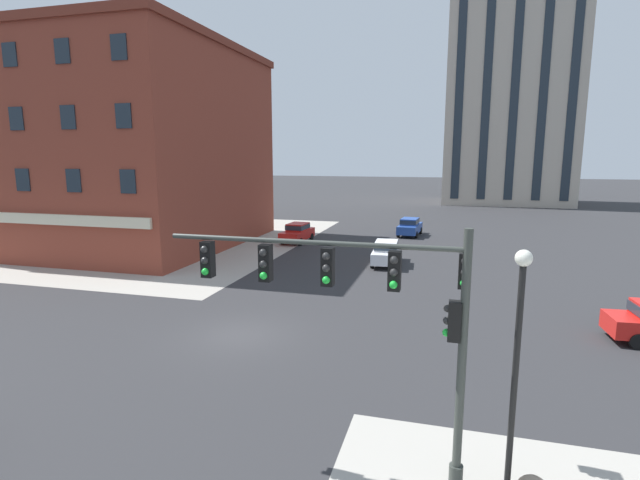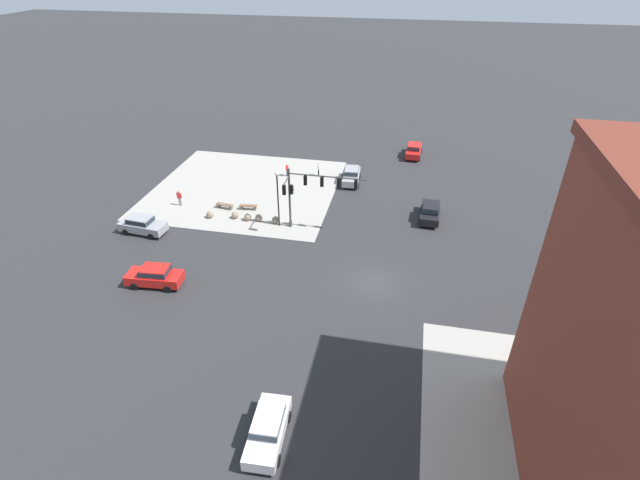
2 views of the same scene
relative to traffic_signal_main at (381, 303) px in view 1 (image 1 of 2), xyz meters
name	(u,v)px [view 1 (image 1 of 2)]	position (x,y,z in m)	size (l,w,h in m)	color
ground_plane	(239,335)	(-7.04, 7.24, -4.18)	(320.00, 320.00, 0.00)	#2D2D30
sidewalk_far_corner	(133,238)	(-27.04, 27.24, -4.18)	(32.00, 32.00, 0.02)	#A8A399
traffic_signal_main	(381,303)	(0.00, 0.00, 0.00)	(7.24, 2.09, 6.03)	#383D38
street_lamp_corner_near	(517,346)	(2.96, -0.11, -0.68)	(0.36, 0.36, 5.62)	black
car_main_northbound_far	(386,252)	(-2.82, 22.46, -3.27)	(2.07, 4.49, 1.68)	silver
car_main_mid	(297,232)	(-11.59, 29.24, -3.27)	(2.11, 4.51, 1.68)	red
car_cross_far	(410,226)	(-2.31, 35.50, -3.27)	(2.18, 4.54, 1.68)	#23479E
storefront_block_near_corner	(119,147)	(-26.26, 25.16, 4.08)	(20.86, 20.28, 16.52)	brown
residential_tower_skyline_right	(514,17)	(9.44, 72.97, 24.32)	(19.49, 14.99, 56.95)	#B2A899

